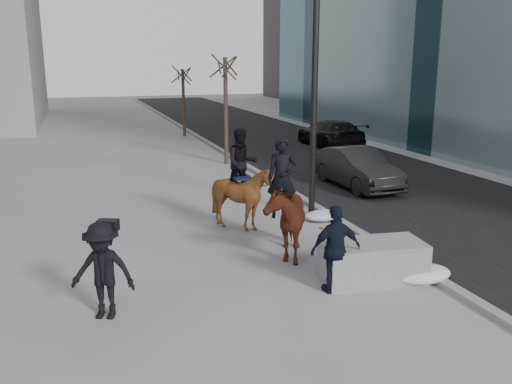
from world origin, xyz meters
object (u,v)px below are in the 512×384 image
object	(u,v)px
planter	(372,262)
car_near	(357,168)
mounted_left	(284,212)
mounted_right	(244,190)

from	to	relation	value
planter	car_near	distance (m)	8.55
car_near	mounted_left	world-z (taller)	mounted_left
mounted_left	mounted_right	bearing A→B (deg)	97.96
car_near	mounted_right	world-z (taller)	mounted_right
car_near	mounted_right	size ratio (longest dim) A/B	1.56
planter	mounted_left	distance (m)	2.43
mounted_left	planter	bearing A→B (deg)	-60.21
planter	car_near	size ratio (longest dim) A/B	0.49
car_near	planter	bearing A→B (deg)	-118.63
mounted_right	mounted_left	bearing A→B (deg)	-82.04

